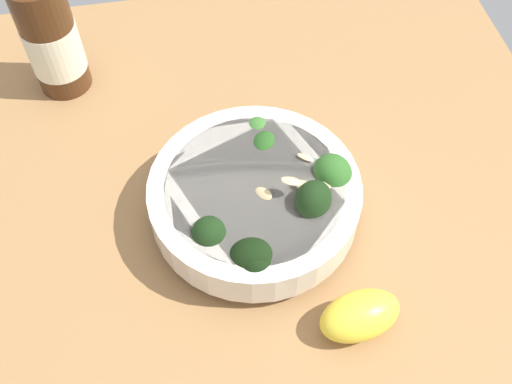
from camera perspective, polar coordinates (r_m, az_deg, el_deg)
name	(u,v)px	position (r cm, az deg, el deg)	size (l,w,h in cm)	color
ground_plane	(253,216)	(60.05, -0.31, -2.34)	(68.98, 68.98, 3.46)	#996D42
bowl_of_broccoli	(258,198)	(55.23, 0.23, -0.56)	(19.71, 19.81, 7.94)	silver
lemon_wedge	(360,316)	(51.79, 9.95, -11.63)	(7.17, 4.26, 3.93)	yellow
bottle_short	(51,39)	(68.65, -19.11, 13.77)	(5.88, 5.88, 14.69)	#472814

